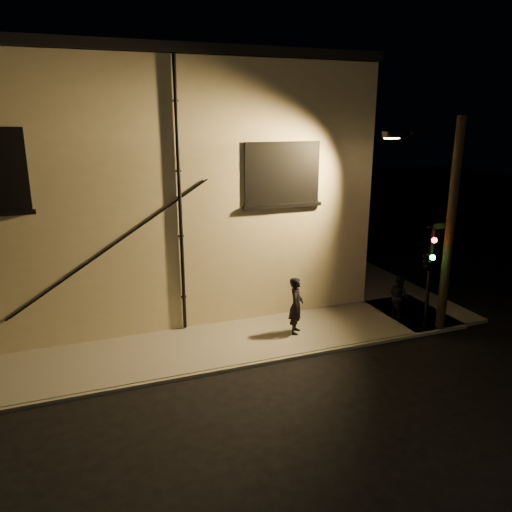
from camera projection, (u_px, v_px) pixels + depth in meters
name	position (u px, v px, depth m)	size (l,w,h in m)	color
ground	(270.00, 362.00, 14.23)	(90.00, 90.00, 0.00)	black
sidewalk	(256.00, 303.00, 18.58)	(21.00, 16.00, 0.12)	slate
building	(118.00, 177.00, 20.11)	(16.20, 12.23, 8.80)	beige
pedestrian_a	(296.00, 305.00, 15.66)	(0.67, 0.44, 1.84)	black
pedestrian_b	(399.00, 296.00, 16.92)	(0.73, 0.57, 1.51)	black
traffic_signal	(428.00, 260.00, 15.60)	(1.18, 2.00, 3.43)	black
streetlamp_pole	(446.00, 221.00, 15.39)	(2.02, 1.38, 6.80)	black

